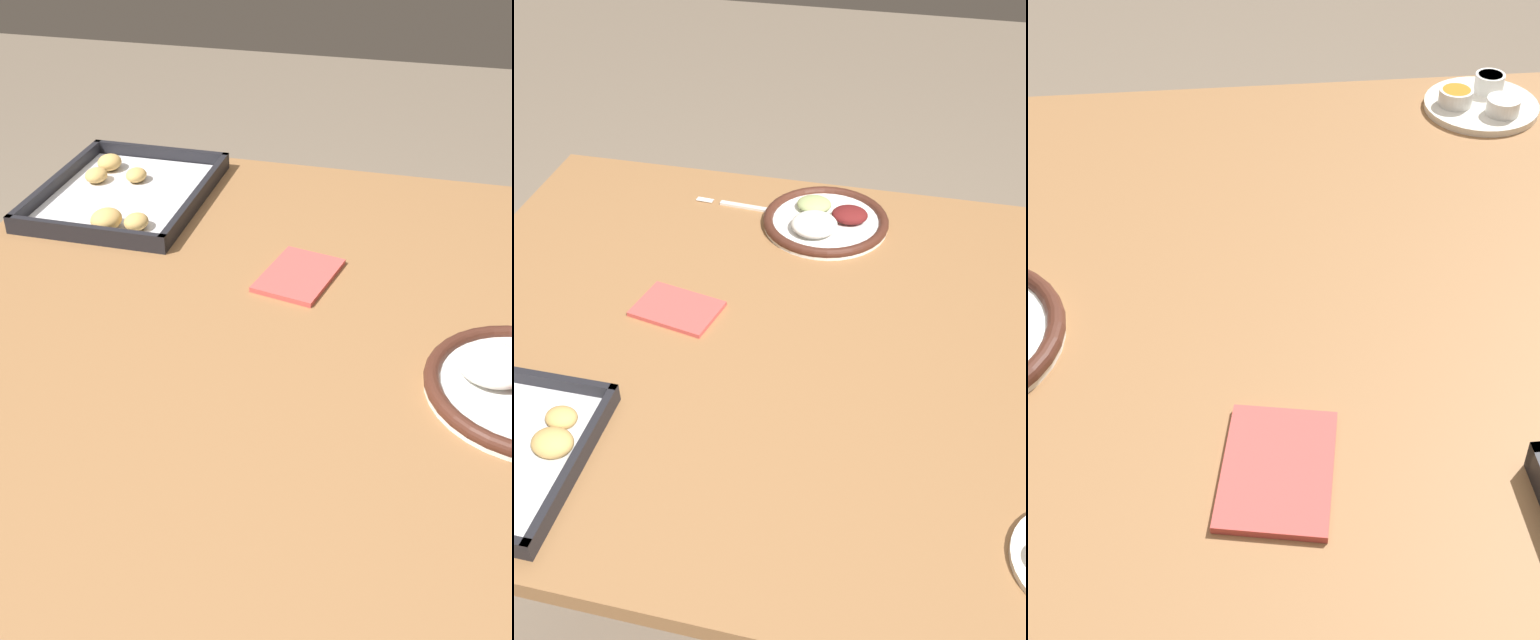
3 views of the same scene
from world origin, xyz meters
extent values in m
plane|color=#7A6B59|center=(0.00, 0.00, 0.00)|extent=(8.00, 8.00, 0.00)
cube|color=olive|center=(0.00, 0.00, 0.70)|extent=(1.17, 1.03, 0.03)
cylinder|color=olive|center=(0.53, 0.46, 0.34)|extent=(0.06, 0.06, 0.68)
ellipsoid|color=silver|center=(-0.03, -0.30, 0.74)|extent=(0.09, 0.09, 0.03)
cube|color=black|center=(0.35, 0.34, 0.71)|extent=(0.36, 0.28, 0.01)
cube|color=silver|center=(0.35, 0.34, 0.72)|extent=(0.33, 0.26, 0.00)
cube|color=black|center=(0.35, 0.20, 0.73)|extent=(0.36, 0.01, 0.03)
cube|color=black|center=(0.35, 0.48, 0.73)|extent=(0.36, 0.01, 0.03)
cube|color=black|center=(0.18, 0.34, 0.73)|extent=(0.01, 0.28, 0.03)
cube|color=black|center=(0.53, 0.34, 0.73)|extent=(0.01, 0.28, 0.03)
ellipsoid|color=tan|center=(0.45, 0.42, 0.73)|extent=(0.05, 0.05, 0.03)
ellipsoid|color=tan|center=(0.41, 0.34, 0.73)|extent=(0.05, 0.04, 0.02)
ellipsoid|color=tan|center=(0.23, 0.27, 0.73)|extent=(0.05, 0.04, 0.03)
ellipsoid|color=tan|center=(0.39, 0.42, 0.73)|extent=(0.05, 0.04, 0.03)
ellipsoid|color=tan|center=(0.22, 0.32, 0.74)|extent=(0.06, 0.05, 0.03)
cube|color=#CC4C47|center=(0.16, -0.02, 0.71)|extent=(0.16, 0.13, 0.01)
camera|label=1|loc=(-0.81, -0.21, 1.30)|focal=42.00mm
camera|label=2|loc=(-0.23, 0.91, 1.52)|focal=42.00mm
camera|label=3|loc=(0.66, -0.07, 1.34)|focal=50.00mm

